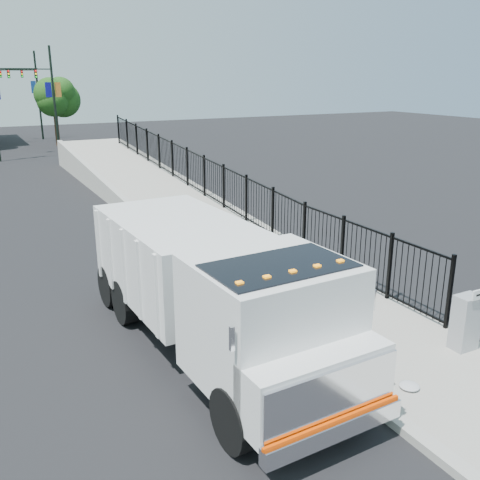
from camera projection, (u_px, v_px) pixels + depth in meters
name	position (u px, v px, depth m)	size (l,w,h in m)	color
ground	(274.00, 330.00, 12.89)	(120.00, 120.00, 0.00)	black
sidewalk	(394.00, 346.00, 12.03)	(3.55, 12.00, 0.12)	#9E998E
curb	(324.00, 365.00, 11.17)	(0.30, 12.00, 0.16)	#ADAAA3
ramp	(147.00, 195.00, 27.35)	(3.95, 24.00, 1.70)	#9E998E
iron_fence	(204.00, 189.00, 24.34)	(0.10, 28.00, 1.80)	black
truck	(214.00, 286.00, 11.30)	(3.08, 8.51, 2.88)	black
worker	(342.00, 302.00, 12.21)	(0.59, 0.39, 1.62)	maroon
utility_cabinet	(466.00, 322.00, 11.62)	(0.55, 0.40, 1.25)	gray
arrow_sign	(479.00, 295.00, 11.22)	(0.35, 0.04, 0.22)	white
debris	(409.00, 386.00, 10.28)	(0.39, 0.39, 0.10)	silver
light_pole_1	(50.00, 96.00, 40.84)	(3.78, 0.22, 8.00)	black
light_pole_3	(35.00, 92.00, 49.64)	(3.78, 0.22, 8.00)	black
tree_1	(54.00, 99.00, 45.34)	(2.75, 2.75, 5.37)	#382314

